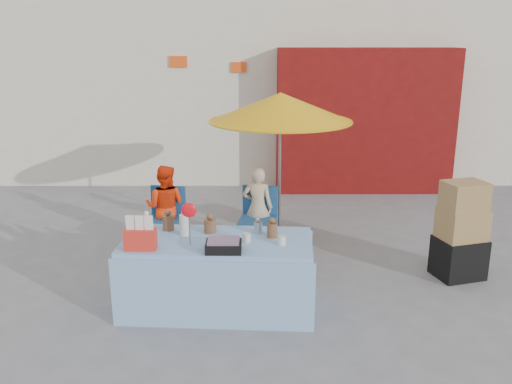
{
  "coord_description": "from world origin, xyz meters",
  "views": [
    {
      "loc": [
        0.19,
        -5.63,
        2.8
      ],
      "look_at": [
        0.21,
        0.6,
        1.0
      ],
      "focal_mm": 38.0,
      "sensor_mm": 36.0,
      "label": 1
    }
  ],
  "objects_px": {
    "box_stack": "(461,234)",
    "umbrella": "(280,108)",
    "vendor_orange": "(165,207)",
    "vendor_beige": "(258,208)",
    "market_table": "(217,273)",
    "chair_right": "(258,232)",
    "chair_left": "(165,232)"
  },
  "relations": [
    {
      "from": "chair_left",
      "to": "umbrella",
      "type": "height_order",
      "value": "umbrella"
    },
    {
      "from": "market_table",
      "to": "vendor_beige",
      "type": "relative_size",
      "value": 1.83
    },
    {
      "from": "chair_right",
      "to": "vendor_orange",
      "type": "height_order",
      "value": "vendor_orange"
    },
    {
      "from": "market_table",
      "to": "umbrella",
      "type": "xyz_separation_m",
      "value": [
        0.74,
        1.88,
        1.5
      ]
    },
    {
      "from": "vendor_beige",
      "to": "chair_left",
      "type": "bearing_deg",
      "value": 15.19
    },
    {
      "from": "umbrella",
      "to": "vendor_orange",
      "type": "bearing_deg",
      "value": -174.47
    },
    {
      "from": "vendor_orange",
      "to": "market_table",
      "type": "bearing_deg",
      "value": 124.25
    },
    {
      "from": "box_stack",
      "to": "umbrella",
      "type": "bearing_deg",
      "value": 151.95
    },
    {
      "from": "umbrella",
      "to": "market_table",
      "type": "bearing_deg",
      "value": -111.34
    },
    {
      "from": "market_table",
      "to": "box_stack",
      "type": "distance_m",
      "value": 2.94
    },
    {
      "from": "market_table",
      "to": "box_stack",
      "type": "relative_size",
      "value": 1.73
    },
    {
      "from": "box_stack",
      "to": "chair_right",
      "type": "bearing_deg",
      "value": 160.8
    },
    {
      "from": "box_stack",
      "to": "market_table",
      "type": "bearing_deg",
      "value": -165.0
    },
    {
      "from": "vendor_orange",
      "to": "vendor_beige",
      "type": "xyz_separation_m",
      "value": [
        1.25,
        0.0,
        -0.01
      ]
    },
    {
      "from": "market_table",
      "to": "vendor_beige",
      "type": "bearing_deg",
      "value": 79.42
    },
    {
      "from": "chair_right",
      "to": "box_stack",
      "type": "relative_size",
      "value": 0.72
    },
    {
      "from": "vendor_beige",
      "to": "vendor_orange",
      "type": "bearing_deg",
      "value": 9.04
    },
    {
      "from": "market_table",
      "to": "umbrella",
      "type": "relative_size",
      "value": 0.99
    },
    {
      "from": "umbrella",
      "to": "chair_right",
      "type": "bearing_deg",
      "value": -136.29
    },
    {
      "from": "chair_right",
      "to": "box_stack",
      "type": "xyz_separation_m",
      "value": [
        2.4,
        -0.84,
        0.29
      ]
    },
    {
      "from": "market_table",
      "to": "chair_right",
      "type": "height_order",
      "value": "market_table"
    },
    {
      "from": "market_table",
      "to": "vendor_orange",
      "type": "height_order",
      "value": "market_table"
    },
    {
      "from": "vendor_orange",
      "to": "box_stack",
      "type": "distance_m",
      "value": 3.78
    },
    {
      "from": "chair_left",
      "to": "vendor_orange",
      "type": "xyz_separation_m",
      "value": [
        -0.0,
        0.13,
        0.32
      ]
    },
    {
      "from": "market_table",
      "to": "chair_left",
      "type": "height_order",
      "value": "market_table"
    },
    {
      "from": "umbrella",
      "to": "box_stack",
      "type": "relative_size",
      "value": 1.76
    },
    {
      "from": "vendor_beige",
      "to": "box_stack",
      "type": "height_order",
      "value": "box_stack"
    },
    {
      "from": "chair_right",
      "to": "market_table",
      "type": "bearing_deg",
      "value": -96.28
    },
    {
      "from": "chair_right",
      "to": "umbrella",
      "type": "height_order",
      "value": "umbrella"
    },
    {
      "from": "vendor_orange",
      "to": "vendor_beige",
      "type": "distance_m",
      "value": 1.25
    },
    {
      "from": "market_table",
      "to": "box_stack",
      "type": "xyz_separation_m",
      "value": [
        2.84,
        0.76,
        0.15
      ]
    },
    {
      "from": "vendor_beige",
      "to": "chair_right",
      "type": "bearing_deg",
      "value": 100.1
    }
  ]
}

